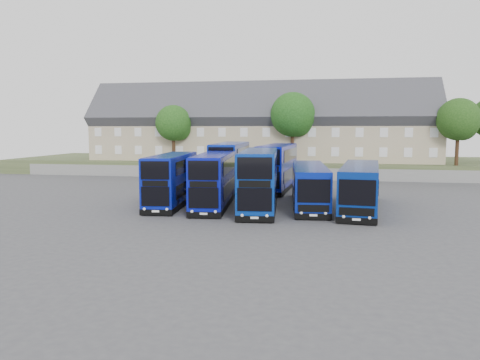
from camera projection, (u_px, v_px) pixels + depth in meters
name	position (u px, v px, depth m)	size (l,w,h in m)	color
ground	(242.00, 211.00, 36.78)	(120.00, 120.00, 0.00)	#424247
retaining_wall	(276.00, 173.00, 60.15)	(70.00, 0.40, 1.50)	slate
earth_bank	(283.00, 165.00, 69.89)	(80.00, 20.00, 2.00)	#404F2C
terrace_row	(259.00, 128.00, 65.92)	(48.00, 10.40, 11.20)	tan
dd_front_left	(172.00, 181.00, 39.60)	(3.51, 10.90, 4.26)	#0817A1
dd_front_mid	(214.00, 181.00, 38.70)	(3.64, 11.17, 4.36)	#0811A1
dd_front_right	(259.00, 181.00, 37.58)	(3.77, 12.05, 4.72)	navy
dd_rear_left	(230.00, 166.00, 51.19)	(3.47, 12.40, 4.88)	#08239F
dd_rear_right	(277.00, 168.00, 49.50)	(3.35, 12.06, 4.74)	#0810A0
coach_east_a	(309.00, 186.00, 38.93)	(3.71, 12.69, 3.42)	#081D95
coach_east_b	(360.00, 188.00, 37.43)	(4.01, 13.29, 3.58)	navy
tree_west	(175.00, 124.00, 63.06)	(4.80, 4.80, 7.65)	#382314
tree_mid	(294.00, 116.00, 60.52)	(5.76, 5.76, 9.18)	#382314
tree_east	(459.00, 121.00, 56.45)	(5.12, 5.12, 8.16)	#382314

